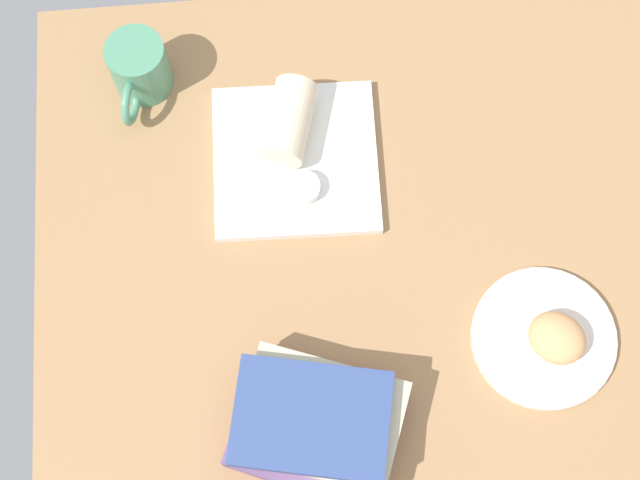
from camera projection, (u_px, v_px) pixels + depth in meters
dining_table at (423, 262)px, 136.50cm from camera, size 110.00×90.00×4.00cm
round_plate at (543, 338)px, 130.12cm from camera, size 19.87×19.87×1.40cm
scone_pastry at (557, 338)px, 127.05cm from camera, size 10.52×10.41×4.60cm
square_plate at (295, 160)px, 138.64cm from camera, size 24.46×24.46×1.60cm
sauce_cup at (303, 188)px, 135.13cm from camera, size 4.97×4.97×2.07cm
breakfast_wrap at (289, 122)px, 136.24cm from camera, size 9.41×13.38×6.33cm
book_stack at (316, 424)px, 122.84cm from camera, size 25.46×22.79×8.72cm
coffee_mug at (139, 69)px, 138.90cm from camera, size 8.60×13.52×9.55cm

